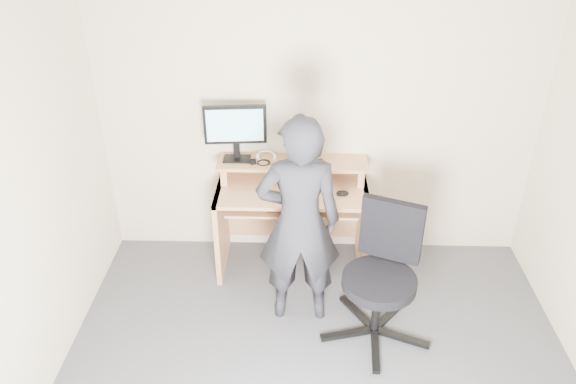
{
  "coord_description": "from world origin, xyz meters",
  "views": [
    {
      "loc": [
        -0.13,
        -2.37,
        2.98
      ],
      "look_at": [
        -0.22,
        1.05,
        0.95
      ],
      "focal_mm": 35.0,
      "sensor_mm": 36.0,
      "label": 1
    }
  ],
  "objects_px": {
    "office_chair": "(383,270)",
    "monitor": "(235,128)",
    "desk": "(292,204)",
    "person": "(299,223)"
  },
  "relations": [
    {
      "from": "desk",
      "to": "monitor",
      "type": "xyz_separation_m",
      "value": [
        -0.45,
        0.08,
        0.64
      ]
    },
    {
      "from": "desk",
      "to": "person",
      "type": "height_order",
      "value": "person"
    },
    {
      "from": "desk",
      "to": "office_chair",
      "type": "xyz_separation_m",
      "value": [
        0.65,
        -0.82,
        -0.01
      ]
    },
    {
      "from": "desk",
      "to": "monitor",
      "type": "relative_size",
      "value": 2.46
    },
    {
      "from": "desk",
      "to": "person",
      "type": "xyz_separation_m",
      "value": [
        0.06,
        -0.67,
        0.26
      ]
    },
    {
      "from": "office_chair",
      "to": "monitor",
      "type": "bearing_deg",
      "value": 162.48
    },
    {
      "from": "desk",
      "to": "person",
      "type": "relative_size",
      "value": 0.74
    },
    {
      "from": "monitor",
      "to": "person",
      "type": "xyz_separation_m",
      "value": [
        0.51,
        -0.75,
        -0.38
      ]
    },
    {
      "from": "monitor",
      "to": "office_chair",
      "type": "height_order",
      "value": "monitor"
    },
    {
      "from": "desk",
      "to": "office_chair",
      "type": "distance_m",
      "value": 1.04
    }
  ]
}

